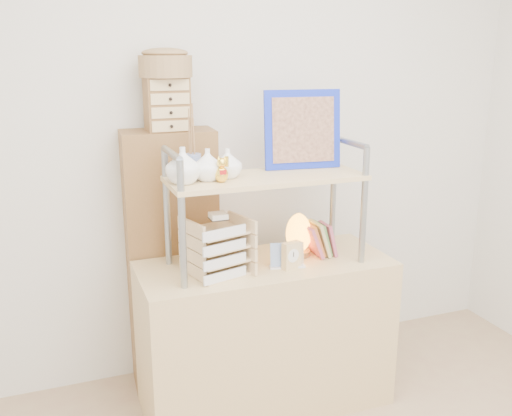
{
  "coord_description": "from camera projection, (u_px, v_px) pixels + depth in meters",
  "views": [
    {
      "loc": [
        -0.94,
        -1.15,
        1.72
      ],
      "look_at": [
        -0.05,
        1.2,
        1.02
      ],
      "focal_mm": 40.0,
      "sensor_mm": 36.0,
      "label": 1
    }
  ],
  "objects": [
    {
      "name": "room_shell",
      "position": [
        365.0,
        60.0,
        1.72
      ],
      "size": [
        3.42,
        3.41,
        2.61
      ],
      "color": "silver",
      "rests_on": "ground"
    },
    {
      "name": "desk",
      "position": [
        265.0,
        334.0,
        2.8
      ],
      "size": [
        1.2,
        0.5,
        0.75
      ],
      "primitive_type": "cube",
      "color": "tan",
      "rests_on": "ground"
    },
    {
      "name": "cabinet",
      "position": [
        173.0,
        261.0,
        2.93
      ],
      "size": [
        0.46,
        0.27,
        1.35
      ],
      "primitive_type": "cube",
      "rotation": [
        0.0,
        0.0,
        -0.06
      ],
      "color": "brown",
      "rests_on": "ground"
    },
    {
      "name": "hutch",
      "position": [
        251.0,
        174.0,
        2.57
      ],
      "size": [
        0.91,
        0.34,
        0.8
      ],
      "color": "gray",
      "rests_on": "desk"
    },
    {
      "name": "letter_tray",
      "position": [
        219.0,
        250.0,
        2.53
      ],
      "size": [
        0.28,
        0.28,
        0.29
      ],
      "color": "tan",
      "rests_on": "desk"
    },
    {
      "name": "salt_lamp",
      "position": [
        298.0,
        234.0,
        2.77
      ],
      "size": [
        0.14,
        0.13,
        0.21
      ],
      "color": "brown",
      "rests_on": "desk"
    },
    {
      "name": "desk_clock",
      "position": [
        292.0,
        255.0,
        2.61
      ],
      "size": [
        0.1,
        0.06,
        0.13
      ],
      "color": "tan",
      "rests_on": "desk"
    },
    {
      "name": "postcard_stand",
      "position": [
        287.0,
        260.0,
        2.64
      ],
      "size": [
        0.17,
        0.08,
        0.12
      ],
      "color": "white",
      "rests_on": "desk"
    },
    {
      "name": "drawer_chest",
      "position": [
        167.0,
        104.0,
        2.7
      ],
      "size": [
        0.2,
        0.16,
        0.25
      ],
      "color": "brown",
      "rests_on": "cabinet"
    },
    {
      "name": "woven_basket",
      "position": [
        165.0,
        66.0,
        2.65
      ],
      "size": [
        0.25,
        0.25,
        0.1
      ],
      "primitive_type": "cylinder",
      "color": "olive",
      "rests_on": "drawer_chest"
    }
  ]
}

